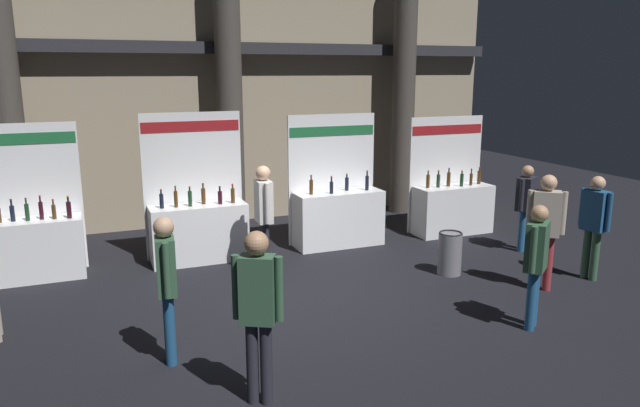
{
  "coord_description": "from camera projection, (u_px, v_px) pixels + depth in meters",
  "views": [
    {
      "loc": [
        -2.88,
        -7.75,
        3.28
      ],
      "look_at": [
        0.5,
        0.57,
        1.25
      ],
      "focal_mm": 33.21,
      "sensor_mm": 36.0,
      "label": 1
    }
  ],
  "objects": [
    {
      "name": "visitor_2",
      "position": [
        258.0,
        304.0,
        5.74
      ],
      "size": [
        0.45,
        0.35,
        1.79
      ],
      "rotation": [
        0.0,
        0.0,
        5.78
      ],
      "color": "#23232D",
      "rests_on": "ground_plane"
    },
    {
      "name": "visitor_0",
      "position": [
        594.0,
        219.0,
        9.29
      ],
      "size": [
        0.29,
        0.52,
        1.68
      ],
      "rotation": [
        0.0,
        0.0,
        1.76
      ],
      "color": "#33563D",
      "rests_on": "ground_plane"
    },
    {
      "name": "trash_bin",
      "position": [
        450.0,
        253.0,
        9.66
      ],
      "size": [
        0.39,
        0.39,
        0.71
      ],
      "color": "slate",
      "rests_on": "ground_plane"
    },
    {
      "name": "visitor_8",
      "position": [
        546.0,
        221.0,
        8.8
      ],
      "size": [
        0.46,
        0.44,
        1.78
      ],
      "rotation": [
        0.0,
        0.0,
        2.48
      ],
      "color": "maroon",
      "rests_on": "ground_plane"
    },
    {
      "name": "exhibitor_booth_1",
      "position": [
        198.0,
        226.0,
        10.3
      ],
      "size": [
        1.73,
        0.66,
        2.57
      ],
      "color": "white",
      "rests_on": "ground_plane"
    },
    {
      "name": "exhibitor_booth_2",
      "position": [
        338.0,
        213.0,
        11.23
      ],
      "size": [
        1.76,
        0.66,
        2.47
      ],
      "color": "white",
      "rests_on": "ground_plane"
    },
    {
      "name": "visitor_7",
      "position": [
        167.0,
        279.0,
        6.58
      ],
      "size": [
        0.24,
        0.5,
        1.72
      ],
      "rotation": [
        0.0,
        0.0,
        1.47
      ],
      "color": "navy",
      "rests_on": "ground_plane"
    },
    {
      "name": "visitor_1",
      "position": [
        536.0,
        256.0,
        7.49
      ],
      "size": [
        0.45,
        0.42,
        1.64
      ],
      "rotation": [
        0.0,
        0.0,
        0.66
      ],
      "color": "navy",
      "rests_on": "ground_plane"
    },
    {
      "name": "visitor_4",
      "position": [
        264.0,
        209.0,
        9.56
      ],
      "size": [
        0.25,
        0.54,
        1.79
      ],
      "rotation": [
        0.0,
        0.0,
        4.67
      ],
      "color": "#23232D",
      "rests_on": "ground_plane"
    },
    {
      "name": "exhibitor_booth_0",
      "position": [
        31.0,
        242.0,
        9.4
      ],
      "size": [
        1.64,
        0.66,
        2.47
      ],
      "color": "white",
      "rests_on": "ground_plane"
    },
    {
      "name": "visitor_9",
      "position": [
        526.0,
        200.0,
        10.79
      ],
      "size": [
        0.5,
        0.43,
        1.6
      ],
      "rotation": [
        0.0,
        0.0,
        3.68
      ],
      "color": "navy",
      "rests_on": "ground_plane"
    },
    {
      "name": "exhibitor_booth_3",
      "position": [
        452.0,
        204.0,
        12.08
      ],
      "size": [
        1.69,
        0.66,
        2.36
      ],
      "color": "white",
      "rests_on": "ground_plane"
    },
    {
      "name": "hall_colonnade",
      "position": [
        222.0,
        69.0,
        12.4
      ],
      "size": [
        12.77,
        1.11,
        6.76
      ],
      "color": "gray",
      "rests_on": "ground_plane"
    },
    {
      "name": "ground_plane",
      "position": [
        303.0,
        296.0,
        8.78
      ],
      "size": [
        25.54,
        25.54,
        0.0
      ],
      "primitive_type": "plane",
      "color": "black"
    }
  ]
}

